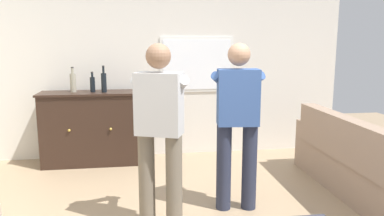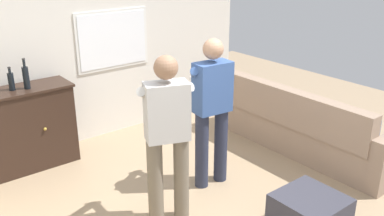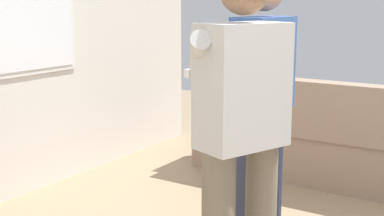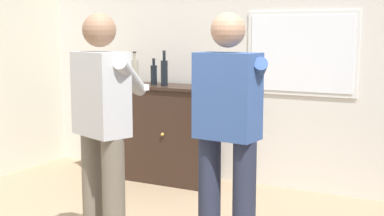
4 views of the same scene
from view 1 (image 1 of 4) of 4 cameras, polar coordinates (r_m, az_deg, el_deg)
The scene contains 8 objects.
wall_back_with_window at distance 5.58m, azimuth -3.40°, elevation 7.11°, with size 5.20×0.15×2.80m.
couch at distance 4.39m, azimuth 25.19°, elevation -8.77°, with size 0.57×2.64×0.89m.
sideboard_cabinet at distance 5.37m, azimuth -14.95°, elevation -2.96°, with size 1.38×0.49×1.01m.
bottle_wine_green at distance 5.19m, azimuth -13.28°, elevation 3.90°, with size 0.07×0.07×0.36m.
bottle_liquor_amber at distance 5.32m, azimuth -17.67°, elevation 3.77°, with size 0.08×0.08×0.34m.
bottle_spirits_clear at distance 5.25m, azimuth -14.92°, elevation 3.57°, with size 0.07×0.07×0.28m.
person_standing_left at distance 3.34m, azimuth -4.92°, elevation -3.01°, with size 0.52×0.52×1.68m.
person_standing_right at distance 3.73m, azimuth 6.94°, elevation -1.64°, with size 0.55×0.49×1.68m.
Camera 1 is at (-0.46, -2.89, 1.70)m, focal length 35.00 mm.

